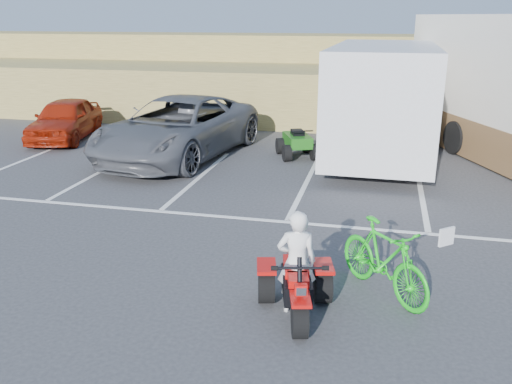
% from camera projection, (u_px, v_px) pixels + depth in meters
% --- Properties ---
extents(ground, '(100.00, 100.00, 0.00)m').
position_uv_depth(ground, '(260.00, 276.00, 8.51)').
color(ground, '#353537').
rests_on(ground, ground).
extents(parking_stripes, '(28.00, 5.16, 0.01)m').
position_uv_depth(parking_stripes, '(338.00, 199.00, 12.09)').
color(parking_stripes, white).
rests_on(parking_stripes, ground).
extents(grass_embankment, '(40.00, 8.50, 3.10)m').
position_uv_depth(grass_embankment, '(343.00, 79.00, 22.40)').
color(grass_embankment, olive).
rests_on(grass_embankment, ground).
extents(red_trike_atv, '(1.37, 1.63, 0.92)m').
position_uv_depth(red_trike_atv, '(296.00, 316.00, 7.39)').
color(red_trike_atv, '#B80D0A').
rests_on(red_trike_atv, ground).
extents(rider, '(0.60, 0.47, 1.47)m').
position_uv_depth(rider, '(297.00, 262.00, 7.30)').
color(rider, white).
rests_on(rider, ground).
extents(green_dirt_bike, '(1.60, 1.74, 1.11)m').
position_uv_depth(green_dirt_bike, '(384.00, 259.00, 7.80)').
color(green_dirt_bike, '#14BF19').
rests_on(green_dirt_bike, ground).
extents(grey_pickup, '(3.74, 6.47, 1.70)m').
position_uv_depth(grey_pickup, '(178.00, 128.00, 15.47)').
color(grey_pickup, '#4C4E54').
rests_on(grey_pickup, ground).
extents(red_car, '(2.36, 4.16, 1.34)m').
position_uv_depth(red_car, '(65.00, 119.00, 17.76)').
color(red_car, maroon).
rests_on(red_car, ground).
extents(cargo_trailer, '(2.81, 6.79, 3.14)m').
position_uv_depth(cargo_trailer, '(382.00, 98.00, 15.13)').
color(cargo_trailer, silver).
rests_on(cargo_trailer, ground).
extents(quad_atv_blue, '(1.08, 1.42, 0.90)m').
position_uv_depth(quad_atv_blue, '(208.00, 151.00, 16.34)').
color(quad_atv_blue, navy).
rests_on(quad_atv_blue, ground).
extents(quad_atv_green, '(1.46, 1.64, 0.88)m').
position_uv_depth(quad_atv_green, '(297.00, 157.00, 15.71)').
color(quad_atv_green, '#1B5E15').
rests_on(quad_atv_green, ground).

